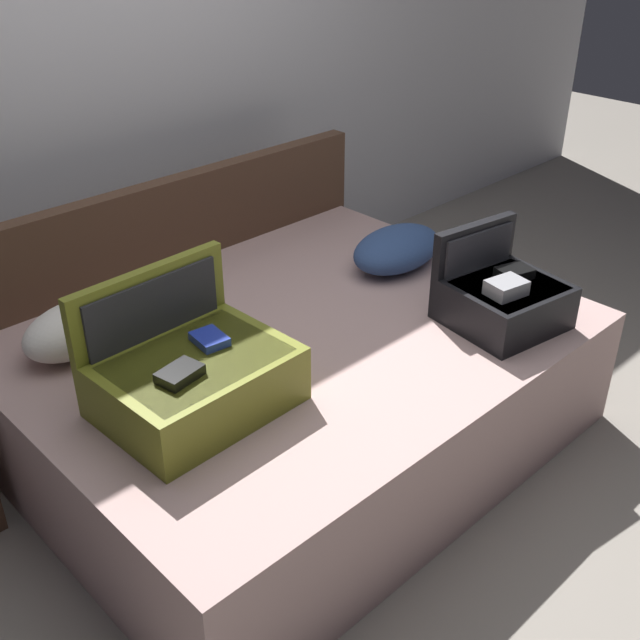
{
  "coord_description": "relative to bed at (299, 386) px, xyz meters",
  "views": [
    {
      "loc": [
        -1.65,
        -1.44,
        1.97
      ],
      "look_at": [
        0.0,
        0.28,
        0.6
      ],
      "focal_mm": 43.18,
      "sensor_mm": 36.0,
      "label": 1
    }
  ],
  "objects": [
    {
      "name": "pillow_center_head",
      "position": [
        -0.66,
        0.45,
        0.34
      ],
      "size": [
        0.43,
        0.3,
        0.18
      ],
      "primitive_type": "ellipsoid",
      "rotation": [
        0.0,
        0.0,
        0.13
      ],
      "color": "white",
      "rests_on": "bed"
    },
    {
      "name": "ground_plane",
      "position": [
        0.0,
        -0.4,
        -0.25
      ],
      "size": [
        12.0,
        12.0,
        0.0
      ],
      "primitive_type": "plane",
      "color": "gray"
    },
    {
      "name": "pillow_near_headboard",
      "position": [
        0.69,
        0.12,
        0.33
      ],
      "size": [
        0.49,
        0.33,
        0.17
      ],
      "primitive_type": "ellipsoid",
      "rotation": [
        0.0,
        0.0,
        0.07
      ],
      "color": "navy",
      "rests_on": "bed"
    },
    {
      "name": "hard_case_large",
      "position": [
        -0.55,
        -0.11,
        0.37
      ],
      "size": [
        0.59,
        0.48,
        0.42
      ],
      "rotation": [
        0.0,
        0.0,
        0.04
      ],
      "color": "olive",
      "rests_on": "bed"
    },
    {
      "name": "back_wall",
      "position": [
        0.0,
        1.25,
        1.05
      ],
      "size": [
        8.0,
        0.1,
        2.6
      ],
      "primitive_type": "cube",
      "color": "silver",
      "rests_on": "ground"
    },
    {
      "name": "bed",
      "position": [
        0.0,
        0.0,
        0.0
      ],
      "size": [
        2.04,
        1.57,
        0.5
      ],
      "primitive_type": "cube",
      "color": "#BC9993",
      "rests_on": "ground"
    },
    {
      "name": "headboard",
      "position": [
        0.0,
        0.82,
        0.19
      ],
      "size": [
        2.08,
        0.08,
        0.88
      ],
      "primitive_type": "cube",
      "color": "#4C3323",
      "rests_on": "ground"
    },
    {
      "name": "hard_case_medium",
      "position": [
        0.61,
        -0.47,
        0.36
      ],
      "size": [
        0.45,
        0.44,
        0.35
      ],
      "rotation": [
        0.0,
        0.0,
        -0.15
      ],
      "color": "black",
      "rests_on": "bed"
    }
  ]
}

